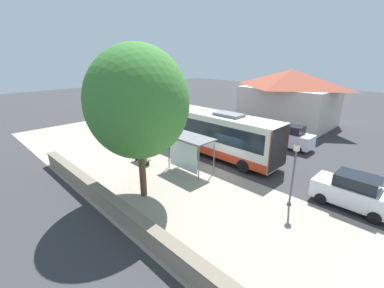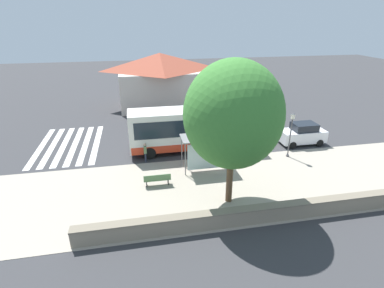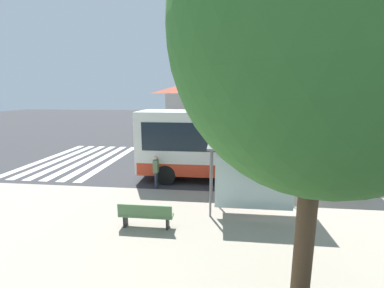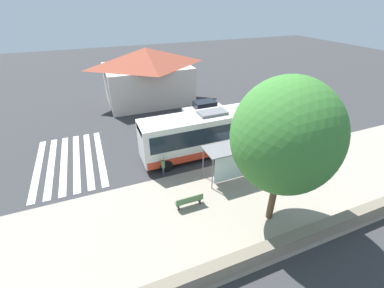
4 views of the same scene
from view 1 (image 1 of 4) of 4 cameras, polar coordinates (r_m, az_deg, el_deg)
The scene contains 13 objects.
ground_plane at distance 19.36m, azimuth 6.54°, elevation -5.69°, with size 120.00×120.00×0.00m, color #353538.
sidewalk_plaza at distance 16.43m, azimuth -3.54°, elevation -10.31°, with size 9.00×44.00×0.02m.
crosswalk_stripes at distance 31.02m, azimuth -5.60°, elevation 3.87°, with size 9.00×5.25×0.01m.
stone_wall at distance 14.24m, azimuth -16.26°, elevation -13.80°, with size 0.60×20.00×1.00m.
background_building at distance 33.53m, azimuth 20.73°, elevation 9.79°, with size 8.05×10.58×6.58m.
bus at distance 21.16m, azimuth 6.32°, elevation 2.20°, with size 2.72×10.38×3.83m.
bus_shelter at distance 18.21m, azimuth -0.68°, elevation 0.21°, with size 1.86×3.41×2.60m.
pedestrian at distance 22.99m, azimuth -4.25°, elevation 0.90°, with size 0.34×0.22×1.60m.
bench at distance 20.54m, azimuth -11.22°, elevation -3.00°, with size 0.40×1.84×0.88m.
street_lamp_near at distance 15.01m, azimuth 21.73°, elevation -5.10°, with size 0.28×0.28×3.78m.
shade_tree at distance 14.30m, azimuth -11.96°, elevation 8.95°, with size 5.62×5.62×8.75m.
parked_car_behind_bus at distance 16.92m, azimuth 32.21°, elevation -8.95°, with size 1.93×4.00×1.96m.
parked_car_far_lane at distance 25.17m, azimuth 20.60°, elevation 1.57°, with size 1.86×4.40×2.16m.
Camera 1 is at (-13.88, -10.85, 8.03)m, focal length 24.00 mm.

